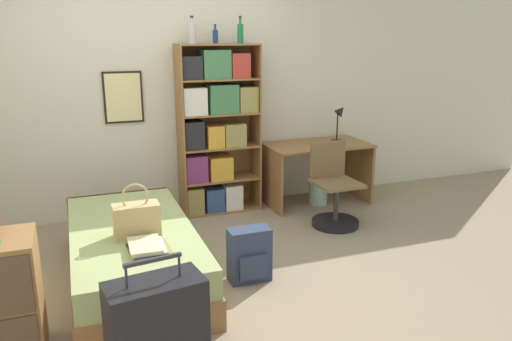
% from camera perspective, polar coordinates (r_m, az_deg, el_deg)
% --- Properties ---
extents(ground_plane, '(14.00, 14.00, 0.00)m').
position_cam_1_polar(ground_plane, '(4.33, -5.30, -10.87)').
color(ground_plane, gray).
extents(wall_back, '(10.00, 0.09, 2.60)m').
position_cam_1_polar(wall_back, '(5.44, -10.09, 8.70)').
color(wall_back, beige).
rests_on(wall_back, ground_plane).
extents(bed, '(0.95, 1.94, 0.44)m').
position_cam_1_polar(bed, '(4.16, -13.89, -9.12)').
color(bed, olive).
rests_on(bed, ground_plane).
extents(handbag, '(0.34, 0.17, 0.41)m').
position_cam_1_polar(handbag, '(3.83, -13.49, -5.45)').
color(handbag, tan).
rests_on(handbag, bed).
extents(book_stack_on_bed, '(0.30, 0.36, 0.06)m').
position_cam_1_polar(book_stack_on_bed, '(3.59, -12.33, -8.60)').
color(book_stack_on_bed, '#99894C').
rests_on(book_stack_on_bed, bed).
extents(suitcase, '(0.53, 0.33, 0.82)m').
position_cam_1_polar(suitcase, '(2.84, -11.18, -18.50)').
color(suitcase, black).
rests_on(suitcase, ground_plane).
extents(bookcase, '(0.86, 0.35, 1.81)m').
position_cam_1_polar(bookcase, '(5.38, -4.72, 4.77)').
color(bookcase, olive).
rests_on(bookcase, ground_plane).
extents(bottle_green, '(0.08, 0.08, 0.27)m').
position_cam_1_polar(bottle_green, '(5.28, -7.30, 15.33)').
color(bottle_green, '#B7BCC1').
rests_on(bottle_green, bookcase).
extents(bottle_brown, '(0.06, 0.06, 0.19)m').
position_cam_1_polar(bottle_brown, '(5.35, -4.67, 15.07)').
color(bottle_brown, navy).
rests_on(bottle_brown, bookcase).
extents(bottle_clear, '(0.06, 0.06, 0.28)m').
position_cam_1_polar(bottle_clear, '(5.37, -1.81, 15.45)').
color(bottle_clear, '#1E6B2D').
rests_on(bottle_clear, bookcase).
extents(desk, '(1.17, 0.66, 0.70)m').
position_cam_1_polar(desk, '(5.76, 6.97, 1.00)').
color(desk, olive).
rests_on(desk, ground_plane).
extents(desk_lamp, '(0.18, 0.13, 0.43)m').
position_cam_1_polar(desk_lamp, '(5.85, 9.57, 6.12)').
color(desk_lamp, black).
rests_on(desk_lamp, desk).
extents(desk_chair, '(0.48, 0.48, 0.84)m').
position_cam_1_polar(desk_chair, '(5.18, 8.89, -3.30)').
color(desk_chair, black).
rests_on(desk_chair, ground_plane).
extents(backpack, '(0.33, 0.20, 0.44)m').
position_cam_1_polar(backpack, '(4.01, -0.74, -9.66)').
color(backpack, '#2D3856').
rests_on(backpack, ground_plane).
extents(waste_bin, '(0.21, 0.21, 0.26)m').
position_cam_1_polar(waste_bin, '(5.81, 7.12, -2.62)').
color(waste_bin, '#99C1B2').
rests_on(waste_bin, ground_plane).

